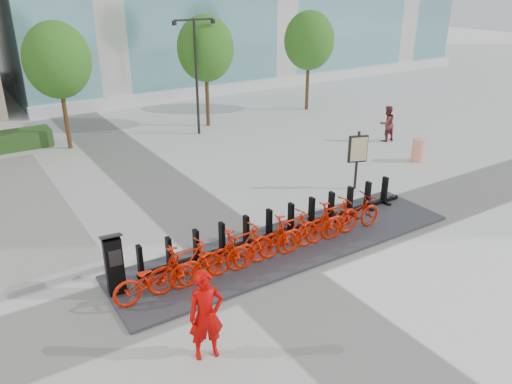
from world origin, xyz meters
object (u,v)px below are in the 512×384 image
pedestrian (387,124)px  construction_barrel (418,150)px  map_sign (358,151)px  worker_red (206,315)px  bike_0 (155,277)px  kiosk (114,264)px

pedestrian → construction_barrel: 2.73m
map_sign → worker_red: bearing=-129.8°
pedestrian → worker_red: bearing=35.2°
pedestrian → map_sign: (-4.87, -3.30, 0.55)m
worker_red → map_sign: size_ratio=0.91×
pedestrian → map_sign: bearing=37.9°
bike_0 → worker_red: bearing=-176.5°
construction_barrel → map_sign: (-3.94, -0.75, 0.87)m
bike_0 → construction_barrel: (12.03, 3.10, -0.13)m
kiosk → map_sign: map_sign is taller
construction_barrel → map_sign: bearing=-169.2°
bike_0 → kiosk: size_ratio=1.28×
map_sign → pedestrian: bearing=54.7°
worker_red → map_sign: map_sign is taller
worker_red → pedestrian: bearing=44.2°
bike_0 → kiosk: bearing=44.9°
worker_red → construction_barrel: size_ratio=2.02×
kiosk → pedestrian: 14.50m
bike_0 → worker_red: (0.13, -2.17, 0.33)m
pedestrian → map_sign: size_ratio=0.78×
bike_0 → pedestrian: pedestrian is taller
kiosk → worker_red: worker_red is taller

